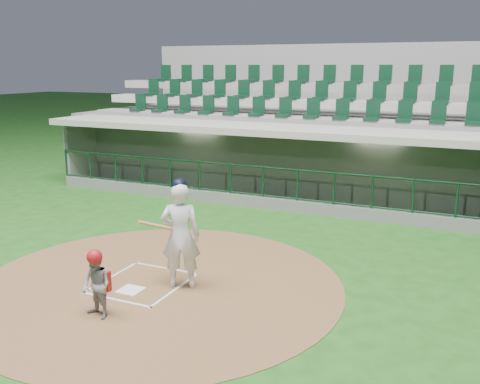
% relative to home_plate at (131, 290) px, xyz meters
% --- Properties ---
extents(ground, '(120.00, 120.00, 0.00)m').
position_rel_home_plate_xyz_m(ground, '(0.00, 0.70, -0.02)').
color(ground, '#1A4E16').
rests_on(ground, ground).
extents(dirt_circle, '(7.20, 7.20, 0.01)m').
position_rel_home_plate_xyz_m(dirt_circle, '(0.30, 0.50, -0.02)').
color(dirt_circle, brown).
rests_on(dirt_circle, ground).
extents(home_plate, '(0.43, 0.43, 0.02)m').
position_rel_home_plate_xyz_m(home_plate, '(0.00, 0.00, 0.00)').
color(home_plate, white).
rests_on(home_plate, dirt_circle).
extents(batter_box_chalk, '(1.55, 1.80, 0.01)m').
position_rel_home_plate_xyz_m(batter_box_chalk, '(0.00, 0.40, -0.00)').
color(batter_box_chalk, white).
rests_on(batter_box_chalk, ground).
extents(dugout_structure, '(16.40, 3.70, 3.00)m').
position_rel_home_plate_xyz_m(dugout_structure, '(0.08, 8.53, 0.94)').
color(dugout_structure, slate).
rests_on(dugout_structure, ground).
extents(seating_deck, '(17.00, 6.72, 5.15)m').
position_rel_home_plate_xyz_m(seating_deck, '(0.00, 11.61, 1.40)').
color(seating_deck, slate).
rests_on(seating_deck, ground).
extents(batter, '(0.98, 1.02, 2.13)m').
position_rel_home_plate_xyz_m(batter, '(0.78, 0.58, 1.05)').
color(batter, white).
rests_on(batter, dirt_circle).
extents(catcher, '(0.64, 0.55, 1.21)m').
position_rel_home_plate_xyz_m(catcher, '(0.15, -1.12, 0.59)').
color(catcher, gray).
rests_on(catcher, dirt_circle).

